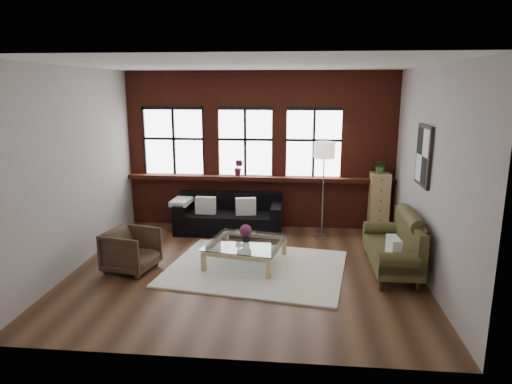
# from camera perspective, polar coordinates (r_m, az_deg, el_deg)

# --- Properties ---
(floor) EXTENTS (5.50, 5.50, 0.00)m
(floor) POSITION_cam_1_polar(r_m,az_deg,el_deg) (7.48, -1.22, -9.64)
(floor) COLOR #412718
(floor) RESTS_ON ground
(ceiling) EXTENTS (5.50, 5.50, 0.00)m
(ceiling) POSITION_cam_1_polar(r_m,az_deg,el_deg) (6.91, -1.35, 15.65)
(ceiling) COLOR white
(ceiling) RESTS_ON ground
(wall_back) EXTENTS (5.50, 0.00, 5.50)m
(wall_back) POSITION_cam_1_polar(r_m,az_deg,el_deg) (9.48, 0.51, 5.26)
(wall_back) COLOR #A7A19C
(wall_back) RESTS_ON ground
(wall_front) EXTENTS (5.50, 0.00, 5.50)m
(wall_front) POSITION_cam_1_polar(r_m,az_deg,el_deg) (4.62, -4.96, -3.20)
(wall_front) COLOR #A7A19C
(wall_front) RESTS_ON ground
(wall_left) EXTENTS (0.00, 5.00, 5.00)m
(wall_left) POSITION_cam_1_polar(r_m,az_deg,el_deg) (7.84, -21.70, 2.67)
(wall_left) COLOR #A7A19C
(wall_left) RESTS_ON ground
(wall_right) EXTENTS (0.00, 5.00, 5.00)m
(wall_right) POSITION_cam_1_polar(r_m,az_deg,el_deg) (7.24, 20.90, 1.94)
(wall_right) COLOR #A7A19C
(wall_right) RESTS_ON ground
(brick_backwall) EXTENTS (5.50, 0.12, 3.20)m
(brick_backwall) POSITION_cam_1_polar(r_m,az_deg,el_deg) (9.42, 0.47, 5.21)
(brick_backwall) COLOR maroon
(brick_backwall) RESTS_ON floor
(sill_ledge) EXTENTS (5.50, 0.30, 0.08)m
(sill_ledge) POSITION_cam_1_polar(r_m,az_deg,el_deg) (9.42, 0.42, 1.76)
(sill_ledge) COLOR maroon
(sill_ledge) RESTS_ON brick_backwall
(window_left) EXTENTS (1.38, 0.10, 1.50)m
(window_left) POSITION_cam_1_polar(r_m,az_deg,el_deg) (9.73, -10.20, 6.15)
(window_left) COLOR black
(window_left) RESTS_ON brick_backwall
(window_mid) EXTENTS (1.38, 0.10, 1.50)m
(window_mid) POSITION_cam_1_polar(r_m,az_deg,el_deg) (9.44, -1.34, 6.14)
(window_mid) COLOR black
(window_mid) RESTS_ON brick_backwall
(window_right) EXTENTS (1.38, 0.10, 1.50)m
(window_right) POSITION_cam_1_polar(r_m,az_deg,el_deg) (9.38, 7.23, 5.99)
(window_right) COLOR black
(window_right) RESTS_ON brick_backwall
(wall_poster) EXTENTS (0.05, 0.74, 0.94)m
(wall_poster) POSITION_cam_1_polar(r_m,az_deg,el_deg) (7.47, 20.24, 4.28)
(wall_poster) COLOR black
(wall_poster) RESTS_ON wall_right
(shag_rug) EXTENTS (3.07, 2.57, 0.03)m
(shag_rug) POSITION_cam_1_polar(r_m,az_deg,el_deg) (7.49, -0.00, -9.48)
(shag_rug) COLOR white
(shag_rug) RESTS_ON floor
(dark_sofa) EXTENTS (2.12, 0.86, 0.77)m
(dark_sofa) POSITION_cam_1_polar(r_m,az_deg,el_deg) (9.21, -3.39, -2.73)
(dark_sofa) COLOR black
(dark_sofa) RESTS_ON floor
(pillow_a) EXTENTS (0.40, 0.15, 0.34)m
(pillow_a) POSITION_cam_1_polar(r_m,az_deg,el_deg) (9.15, -6.32, -1.67)
(pillow_a) COLOR silver
(pillow_a) RESTS_ON dark_sofa
(pillow_b) EXTENTS (0.42, 0.21, 0.34)m
(pillow_b) POSITION_cam_1_polar(r_m,az_deg,el_deg) (9.02, -1.29, -1.80)
(pillow_b) COLOR silver
(pillow_b) RESTS_ON dark_sofa
(vintage_settee) EXTENTS (0.77, 1.72, 0.92)m
(vintage_settee) POSITION_cam_1_polar(r_m,az_deg,el_deg) (7.55, 16.60, -6.25)
(vintage_settee) COLOR #403E1D
(vintage_settee) RESTS_ON floor
(pillow_settee) EXTENTS (0.17, 0.39, 0.34)m
(pillow_settee) POSITION_cam_1_polar(r_m,az_deg,el_deg) (7.01, 16.82, -6.80)
(pillow_settee) COLOR silver
(pillow_settee) RESTS_ON vintage_settee
(armchair) EXTENTS (0.88, 0.87, 0.68)m
(armchair) POSITION_cam_1_polar(r_m,az_deg,el_deg) (7.59, -15.32, -7.06)
(armchair) COLOR #38271C
(armchair) RESTS_ON floor
(coffee_table) EXTENTS (1.38, 1.38, 0.40)m
(coffee_table) POSITION_cam_1_polar(r_m,az_deg,el_deg) (7.64, -1.29, -7.63)
(coffee_table) COLOR tan
(coffee_table) RESTS_ON shag_rug
(vase) EXTENTS (0.18, 0.18, 0.15)m
(vase) POSITION_cam_1_polar(r_m,az_deg,el_deg) (7.55, -1.30, -5.70)
(vase) COLOR #B2B2B2
(vase) RESTS_ON coffee_table
(flowers) EXTENTS (0.21, 0.21, 0.21)m
(flowers) POSITION_cam_1_polar(r_m,az_deg,el_deg) (7.51, -1.30, -4.87)
(flowers) COLOR #6B2445
(flowers) RESTS_ON vase
(drawer_chest) EXTENTS (0.37, 0.37, 1.22)m
(drawer_chest) POSITION_cam_1_polar(r_m,az_deg,el_deg) (9.46, 15.09, -1.33)
(drawer_chest) COLOR tan
(drawer_chest) RESTS_ON floor
(potted_plant_top) EXTENTS (0.30, 0.26, 0.33)m
(potted_plant_top) POSITION_cam_1_polar(r_m,az_deg,el_deg) (9.31, 15.37, 3.28)
(potted_plant_top) COLOR #2D5923
(potted_plant_top) RESTS_ON drawer_chest
(floor_lamp) EXTENTS (0.40, 0.40, 2.02)m
(floor_lamp) POSITION_cam_1_polar(r_m,az_deg,el_deg) (8.87, 8.39, 0.68)
(floor_lamp) COLOR #A5A5A8
(floor_lamp) RESTS_ON floor
(sill_plant) EXTENTS (0.24, 0.22, 0.35)m
(sill_plant) POSITION_cam_1_polar(r_m,az_deg,el_deg) (9.40, -2.20, 3.06)
(sill_plant) COLOR #6B2445
(sill_plant) RESTS_ON sill_ledge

